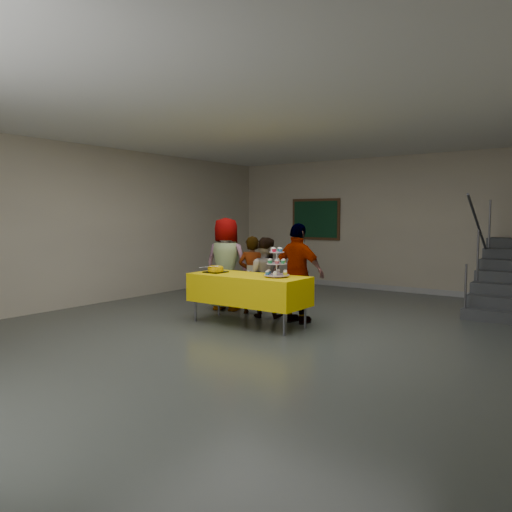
{
  "coord_description": "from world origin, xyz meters",
  "views": [
    {
      "loc": [
        4.04,
        -5.78,
        1.66
      ],
      "look_at": [
        -0.51,
        0.51,
        1.05
      ],
      "focal_mm": 35.0,
      "sensor_mm": 36.0,
      "label": 1
    }
  ],
  "objects_px": {
    "schoolchild_c": "(264,277)",
    "bear_cake": "(216,269)",
    "schoolchild_d": "(298,273)",
    "bake_table": "(248,289)",
    "cupcake_stand": "(277,265)",
    "schoolchild_b": "(252,275)",
    "noticeboard": "(316,219)",
    "schoolchild_a": "(226,264)"
  },
  "relations": [
    {
      "from": "cupcake_stand",
      "to": "schoolchild_c",
      "type": "distance_m",
      "value": 0.91
    },
    {
      "from": "schoolchild_c",
      "to": "bake_table",
      "type": "bearing_deg",
      "value": 83.37
    },
    {
      "from": "schoolchild_a",
      "to": "schoolchild_d",
      "type": "xyz_separation_m",
      "value": [
        1.63,
        -0.22,
        -0.04
      ]
    },
    {
      "from": "cupcake_stand",
      "to": "bake_table",
      "type": "bearing_deg",
      "value": -175.6
    },
    {
      "from": "bake_table",
      "to": "schoolchild_a",
      "type": "distance_m",
      "value": 1.34
    },
    {
      "from": "schoolchild_c",
      "to": "noticeboard",
      "type": "relative_size",
      "value": 1.02
    },
    {
      "from": "schoolchild_b",
      "to": "schoolchild_d",
      "type": "bearing_deg",
      "value": 147.56
    },
    {
      "from": "schoolchild_a",
      "to": "bear_cake",
      "type": "bearing_deg",
      "value": 104.29
    },
    {
      "from": "noticeboard",
      "to": "cupcake_stand",
      "type": "bearing_deg",
      "value": -67.41
    },
    {
      "from": "schoolchild_d",
      "to": "noticeboard",
      "type": "relative_size",
      "value": 1.2
    },
    {
      "from": "cupcake_stand",
      "to": "bear_cake",
      "type": "bearing_deg",
      "value": -176.09
    },
    {
      "from": "bake_table",
      "to": "noticeboard",
      "type": "height_order",
      "value": "noticeboard"
    },
    {
      "from": "schoolchild_d",
      "to": "cupcake_stand",
      "type": "bearing_deg",
      "value": 85.77
    },
    {
      "from": "schoolchild_c",
      "to": "noticeboard",
      "type": "distance_m",
      "value": 4.33
    },
    {
      "from": "schoolchild_c",
      "to": "schoolchild_d",
      "type": "bearing_deg",
      "value": 154.17
    },
    {
      "from": "schoolchild_c",
      "to": "bear_cake",
      "type": "bearing_deg",
      "value": 34.55
    },
    {
      "from": "schoolchild_b",
      "to": "schoolchild_d",
      "type": "distance_m",
      "value": 1.06
    },
    {
      "from": "schoolchild_b",
      "to": "schoolchild_c",
      "type": "height_order",
      "value": "schoolchild_b"
    },
    {
      "from": "cupcake_stand",
      "to": "schoolchild_d",
      "type": "distance_m",
      "value": 0.53
    },
    {
      "from": "cupcake_stand",
      "to": "schoolchild_b",
      "type": "relative_size",
      "value": 0.33
    },
    {
      "from": "cupcake_stand",
      "to": "schoolchild_c",
      "type": "bearing_deg",
      "value": 137.12
    },
    {
      "from": "schoolchild_b",
      "to": "cupcake_stand",
      "type": "bearing_deg",
      "value": 122.45
    },
    {
      "from": "noticeboard",
      "to": "schoolchild_c",
      "type": "bearing_deg",
      "value": -72.27
    },
    {
      "from": "cupcake_stand",
      "to": "schoolchild_c",
      "type": "xyz_separation_m",
      "value": [
        -0.63,
        0.59,
        -0.29
      ]
    },
    {
      "from": "bear_cake",
      "to": "noticeboard",
      "type": "height_order",
      "value": "noticeboard"
    },
    {
      "from": "cupcake_stand",
      "to": "bear_cake",
      "type": "height_order",
      "value": "cupcake_stand"
    },
    {
      "from": "schoolchild_c",
      "to": "noticeboard",
      "type": "height_order",
      "value": "noticeboard"
    },
    {
      "from": "bear_cake",
      "to": "schoolchild_c",
      "type": "height_order",
      "value": "schoolchild_c"
    },
    {
      "from": "schoolchild_a",
      "to": "schoolchild_c",
      "type": "xyz_separation_m",
      "value": [
        0.93,
        -0.14,
        -0.16
      ]
    },
    {
      "from": "noticeboard",
      "to": "bear_cake",
      "type": "bearing_deg",
      "value": -80.37
    },
    {
      "from": "schoolchild_d",
      "to": "bake_table",
      "type": "bearing_deg",
      "value": 47.34
    },
    {
      "from": "schoolchild_d",
      "to": "noticeboard",
      "type": "bearing_deg",
      "value": -60.52
    },
    {
      "from": "schoolchild_b",
      "to": "bake_table",
      "type": "bearing_deg",
      "value": 100.83
    },
    {
      "from": "cupcake_stand",
      "to": "noticeboard",
      "type": "distance_m",
      "value": 5.04
    },
    {
      "from": "bake_table",
      "to": "cupcake_stand",
      "type": "height_order",
      "value": "cupcake_stand"
    },
    {
      "from": "schoolchild_d",
      "to": "noticeboard",
      "type": "distance_m",
      "value": 4.64
    },
    {
      "from": "bake_table",
      "to": "schoolchild_a",
      "type": "height_order",
      "value": "schoolchild_a"
    },
    {
      "from": "bake_table",
      "to": "noticeboard",
      "type": "xyz_separation_m",
      "value": [
        -1.42,
        4.65,
        1.04
      ]
    },
    {
      "from": "bake_table",
      "to": "cupcake_stand",
      "type": "xyz_separation_m",
      "value": [
        0.5,
        0.04,
        0.39
      ]
    },
    {
      "from": "schoolchild_a",
      "to": "schoolchild_b",
      "type": "xyz_separation_m",
      "value": [
        0.6,
        -0.03,
        -0.16
      ]
    },
    {
      "from": "cupcake_stand",
      "to": "schoolchild_d",
      "type": "bearing_deg",
      "value": 82.1
    },
    {
      "from": "noticeboard",
      "to": "schoolchild_a",
      "type": "bearing_deg",
      "value": -84.73
    }
  ]
}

